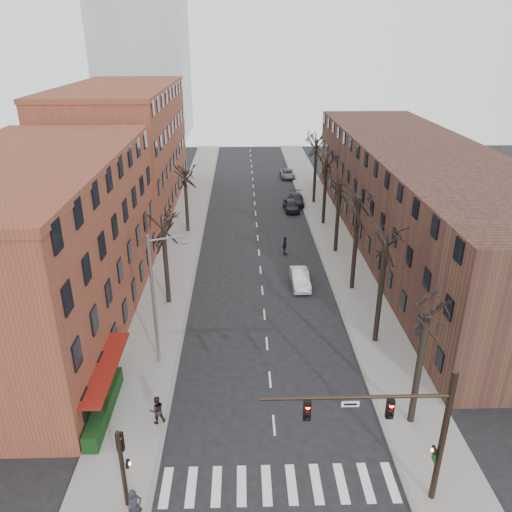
{
  "coord_description": "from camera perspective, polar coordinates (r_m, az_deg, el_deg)",
  "views": [
    {
      "loc": [
        -1.61,
        -17.39,
        19.69
      ],
      "look_at": [
        -0.59,
        18.14,
        4.0
      ],
      "focal_mm": 35.0,
      "sensor_mm": 36.0,
      "label": 1
    }
  ],
  "objects": [
    {
      "name": "building_left_far",
      "position": [
        64.31,
        -14.86,
        11.67
      ],
      "size": [
        12.0,
        28.0,
        14.0
      ],
      "primitive_type": "cube",
      "color": "brown",
      "rests_on": "ground"
    },
    {
      "name": "pedestrian_b",
      "position": [
        29.02,
        -11.26,
        -16.85
      ],
      "size": [
        0.99,
        0.88,
        1.69
      ],
      "primitive_type": "imported",
      "rotation": [
        0.0,
        0.0,
        3.49
      ],
      "color": "black",
      "rests_on": "sidewalk_left"
    },
    {
      "name": "building_right",
      "position": [
        52.64,
        18.08,
        6.43
      ],
      "size": [
        12.0,
        50.0,
        10.0
      ],
      "primitive_type": "cube",
      "color": "#4C2F23",
      "rests_on": "ground"
    },
    {
      "name": "pedestrian_crossing",
      "position": [
        48.8,
        3.31,
        1.18
      ],
      "size": [
        0.6,
        1.15,
        1.87
      ],
      "primitive_type": "imported",
      "rotation": [
        0.0,
        0.0,
        1.44
      ],
      "color": "black",
      "rests_on": "ground"
    },
    {
      "name": "parked_car_far",
      "position": [
        76.62,
        3.62,
        9.36
      ],
      "size": [
        2.13,
        4.49,
        1.24
      ],
      "primitive_type": "imported",
      "rotation": [
        0.0,
        0.0,
        0.02
      ],
      "color": "slate",
      "rests_on": "ground"
    },
    {
      "name": "streetlight",
      "position": [
        31.54,
        -11.38,
        -4.42
      ],
      "size": [
        2.45,
        0.22,
        9.03
      ],
      "color": "slate",
      "rests_on": "ground"
    },
    {
      "name": "parked_car_mid",
      "position": [
        63.93,
        4.6,
        6.45
      ],
      "size": [
        2.11,
        4.8,
        1.37
      ],
      "primitive_type": "imported",
      "rotation": [
        0.0,
        0.0,
        -0.04
      ],
      "color": "black",
      "rests_on": "ground"
    },
    {
      "name": "tree_left_a",
      "position": [
        40.94,
        -9.9,
        -5.32
      ],
      "size": [
        5.2,
        5.2,
        9.5
      ],
      "primitive_type": null,
      "color": "black",
      "rests_on": "ground"
    },
    {
      "name": "building_left_near",
      "position": [
        37.99,
        -23.78,
        0.58
      ],
      "size": [
        12.0,
        26.0,
        12.0
      ],
      "primitive_type": "cube",
      "color": "brown",
      "rests_on": "ground"
    },
    {
      "name": "tree_right_c",
      "position": [
        43.25,
        10.86,
        -3.73
      ],
      "size": [
        5.2,
        5.2,
        11.6
      ],
      "primitive_type": null,
      "color": "black",
      "rests_on": "ground"
    },
    {
      "name": "tree_right_a",
      "position": [
        30.5,
        17.2,
        -17.7
      ],
      "size": [
        5.2,
        5.2,
        10.0
      ],
      "primitive_type": null,
      "color": "black",
      "rests_on": "ground"
    },
    {
      "name": "tree_right_b",
      "position": [
        36.55,
        13.41,
        -9.51
      ],
      "size": [
        5.2,
        5.2,
        10.8
      ],
      "primitive_type": null,
      "color": "black",
      "rests_on": "ground"
    },
    {
      "name": "pedestrian_a",
      "position": [
        24.66,
        -13.67,
        -26.11
      ],
      "size": [
        0.8,
        0.75,
        1.84
      ],
      "primitive_type": "imported",
      "rotation": [
        0.0,
        0.0,
        0.62
      ],
      "color": "#22212A",
      "rests_on": "sidewalk_left"
    },
    {
      "name": "signal_pole_left",
      "position": [
        24.3,
        -15.03,
        -21.86
      ],
      "size": [
        0.47,
        0.44,
        4.4
      ],
      "color": "black",
      "rests_on": "ground"
    },
    {
      "name": "silver_sedan",
      "position": [
        42.88,
        5.05,
        -2.59
      ],
      "size": [
        1.52,
        4.16,
        1.36
      ],
      "primitive_type": "imported",
      "rotation": [
        0.0,
        0.0,
        0.02
      ],
      "color": "silver",
      "rests_on": "ground"
    },
    {
      "name": "tree_left_b",
      "position": [
        55.35,
        -7.76,
        2.76
      ],
      "size": [
        5.2,
        5.2,
        9.5
      ],
      "primitive_type": null,
      "color": "black",
      "rests_on": "ground"
    },
    {
      "name": "tree_right_f",
      "position": [
        65.12,
        6.59,
        6.06
      ],
      "size": [
        5.2,
        5.2,
        11.6
      ],
      "primitive_type": null,
      "color": "black",
      "rests_on": "ground"
    },
    {
      "name": "tree_right_e",
      "position": [
        57.64,
        7.66,
        3.63
      ],
      "size": [
        5.2,
        5.2,
        10.8
      ],
      "primitive_type": null,
      "color": "black",
      "rests_on": "ground"
    },
    {
      "name": "awning_left",
      "position": [
        31.55,
        -16.19,
        -15.94
      ],
      "size": [
        1.2,
        7.0,
        0.15
      ],
      "primitive_type": "cube",
      "color": "maroon",
      "rests_on": "ground"
    },
    {
      "name": "ground",
      "position": [
        26.32,
        2.66,
        -24.65
      ],
      "size": [
        160.0,
        160.0,
        0.0
      ],
      "primitive_type": "plane",
      "color": "black",
      "rests_on": "ground"
    },
    {
      "name": "parked_car_near",
      "position": [
        61.59,
        4.03,
        5.8
      ],
      "size": [
        1.87,
        4.19,
        1.4
      ],
      "primitive_type": "imported",
      "rotation": [
        0.0,
        0.0,
        0.05
      ],
      "color": "black",
      "rests_on": "ground"
    },
    {
      "name": "sidewalk_right",
      "position": [
        56.76,
        8.21,
        3.35
      ],
      "size": [
        4.0,
        90.0,
        0.15
      ],
      "primitive_type": "cube",
      "color": "gray",
      "rests_on": "ground"
    },
    {
      "name": "hedge",
      "position": [
        30.43,
        -16.97,
        -16.17
      ],
      "size": [
        0.8,
        6.0,
        1.0
      ],
      "primitive_type": "cube",
      "color": "#143713",
      "rests_on": "sidewalk_left"
    },
    {
      "name": "sidewalk_left",
      "position": [
        56.3,
        -8.08,
        3.19
      ],
      "size": [
        4.0,
        90.0,
        0.15
      ],
      "primitive_type": "cube",
      "color": "gray",
      "rests_on": "ground"
    },
    {
      "name": "signal_mast_arm",
      "position": [
        23.5,
        17.15,
        -18.07
      ],
      "size": [
        8.14,
        0.3,
        7.2
      ],
      "color": "black",
      "rests_on": "ground"
    },
    {
      "name": "tree_right_d",
      "position": [
        50.32,
        9.03,
        0.48
      ],
      "size": [
        5.2,
        5.2,
        10.0
      ],
      "primitive_type": null,
      "color": "black",
      "rests_on": "ground"
    }
  ]
}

